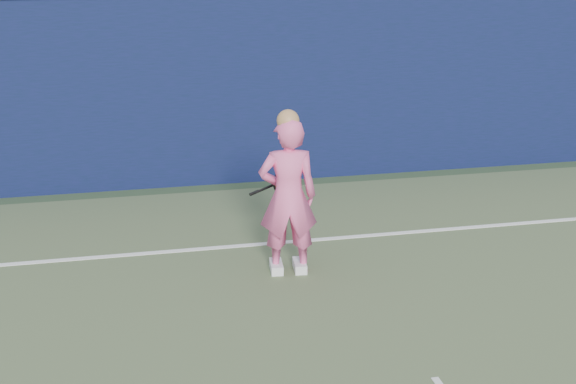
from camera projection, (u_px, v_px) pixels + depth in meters
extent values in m
cube|color=#0B1732|center=(287.00, 88.00, 10.93)|extent=(24.00, 0.40, 2.50)
imported|color=pink|center=(288.00, 197.00, 7.92)|extent=(0.62, 0.44, 1.60)
sphere|color=tan|center=(288.00, 121.00, 7.68)|extent=(0.22, 0.22, 0.22)
cube|color=white|center=(300.00, 266.00, 8.17)|extent=(0.15, 0.29, 0.10)
cube|color=white|center=(276.00, 267.00, 8.15)|extent=(0.15, 0.29, 0.10)
torus|color=black|center=(283.00, 182.00, 8.38)|extent=(0.26, 0.16, 0.27)
torus|color=#ECAB16|center=(283.00, 182.00, 8.38)|extent=(0.21, 0.12, 0.22)
cylinder|color=beige|center=(283.00, 182.00, 8.38)|extent=(0.21, 0.11, 0.22)
cylinder|color=black|center=(265.00, 189.00, 8.33)|extent=(0.24, 0.09, 0.09)
cylinder|color=black|center=(254.00, 193.00, 8.31)|extent=(0.11, 0.06, 0.06)
cube|color=white|center=(333.00, 238.00, 9.00)|extent=(11.00, 0.08, 0.01)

